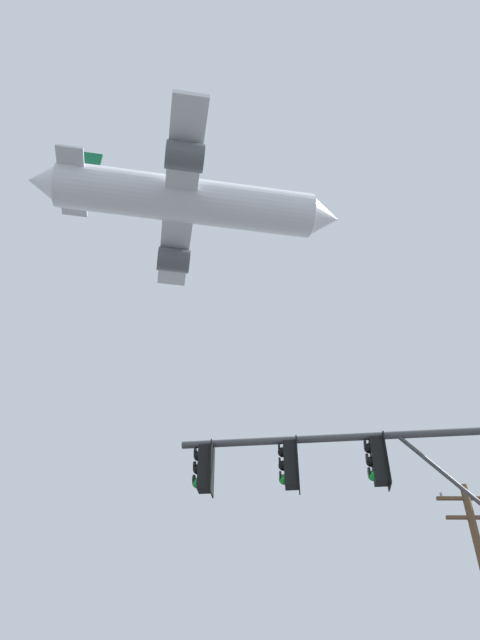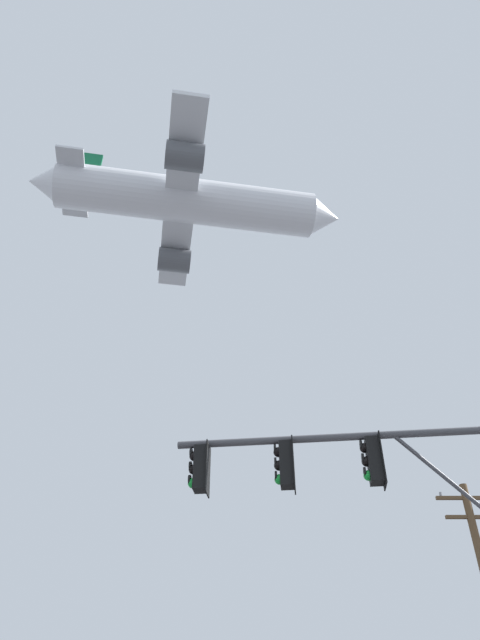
{
  "view_description": "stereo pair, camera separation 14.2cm",
  "coord_description": "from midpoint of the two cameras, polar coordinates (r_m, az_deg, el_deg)",
  "views": [
    {
      "loc": [
        -0.38,
        -3.8,
        1.17
      ],
      "look_at": [
        -0.28,
        15.27,
        15.83
      ],
      "focal_mm": 32.01,
      "sensor_mm": 36.0,
      "label": 1
    },
    {
      "loc": [
        -0.24,
        -3.8,
        1.17
      ],
      "look_at": [
        -0.28,
        15.27,
        15.83
      ],
      "focal_mm": 32.01,
      "sensor_mm": 36.0,
      "label": 2
    }
  ],
  "objects": [
    {
      "name": "signal_pole_near",
      "position": [
        11.3,
        13.6,
        -17.07
      ],
      "size": [
        6.21,
        0.95,
        6.37
      ],
      "color": "#4C4C51",
      "rests_on": "ground"
    },
    {
      "name": "airplane",
      "position": [
        50.15,
        -5.1,
        11.72
      ],
      "size": [
        26.9,
        20.79,
        7.33
      ],
      "color": "white"
    }
  ]
}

